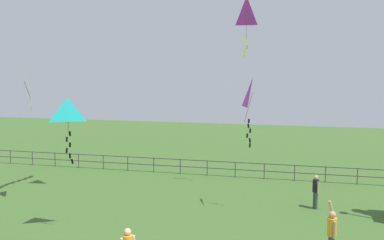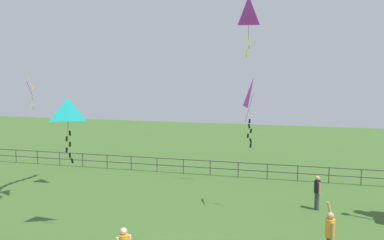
{
  "view_description": "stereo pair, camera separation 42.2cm",
  "coord_description": "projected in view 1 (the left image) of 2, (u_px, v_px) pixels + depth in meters",
  "views": [
    {
      "loc": [
        2.88,
        -11.08,
        6.35
      ],
      "look_at": [
        -1.46,
        6.36,
        4.3
      ],
      "focal_mm": 40.03,
      "sensor_mm": 36.0,
      "label": 1
    },
    {
      "loc": [
        3.29,
        -10.98,
        6.35
      ],
      "look_at": [
        -1.46,
        6.36,
        4.3
      ],
      "focal_mm": 40.03,
      "sensor_mm": 36.0,
      "label": 2
    }
  ],
  "objects": [
    {
      "name": "person_2",
      "position": [
        332.0,
        232.0,
        14.31
      ],
      "size": [
        0.32,
        0.55,
        2.01
      ],
      "color": "#3F4C47",
      "rests_on": "ground_plane"
    },
    {
      "name": "kite_0",
      "position": [
        246.0,
        13.0,
        21.71
      ],
      "size": [
        0.85,
        0.66,
        3.06
      ],
      "color": "#B22DB2"
    },
    {
      "name": "waterfront_railing",
      "position": [
        240.0,
        167.0,
        25.63
      ],
      "size": [
        36.0,
        0.06,
        0.95
      ],
      "color": "#4C4742",
      "rests_on": "ground_plane"
    },
    {
      "name": "person_0",
      "position": [
        316.0,
        189.0,
        19.77
      ],
      "size": [
        0.29,
        0.43,
        1.58
      ],
      "color": "#3F4C47",
      "rests_on": "ground_plane"
    },
    {
      "name": "kite_1",
      "position": [
        68.0,
        113.0,
        16.68
      ],
      "size": [
        1.08,
        0.81,
        2.56
      ],
      "color": "#19B2B2"
    },
    {
      "name": "kite_3",
      "position": [
        252.0,
        95.0,
        19.01
      ],
      "size": [
        0.67,
        0.97,
        3.15
      ],
      "color": "#B22DB2"
    },
    {
      "name": "kite_4",
      "position": [
        24.0,
        82.0,
        19.99
      ],
      "size": [
        0.73,
        0.87,
        1.81
      ],
      "color": "yellow"
    }
  ]
}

